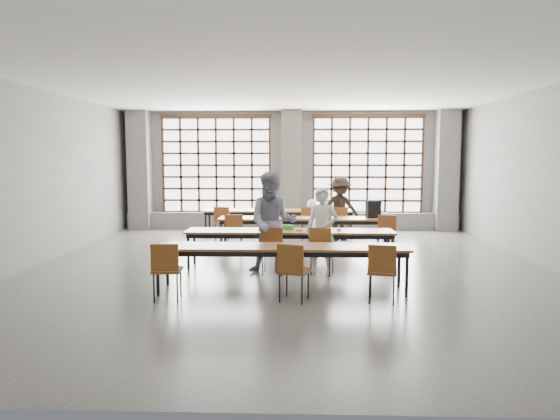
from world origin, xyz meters
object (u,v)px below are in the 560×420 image
(student_female, at_px, (273,223))
(laptop_front, at_px, (318,226))
(desk_row_c, at_px, (290,234))
(laptop_back, at_px, (328,207))
(student_male, at_px, (322,231))
(chair_mid_right, at_px, (386,230))
(plastic_bag, at_px, (312,205))
(desk_row_b, at_px, (305,220))
(student_back, at_px, (340,209))
(chair_front_left, at_px, (272,246))
(chair_front_right, at_px, (321,246))
(chair_near_left, at_px, (166,266))
(chair_back_mid, at_px, (309,220))
(backpack, at_px, (373,209))
(chair_back_left, at_px, (223,220))
(desk_row_a, at_px, (279,212))
(red_pouch, at_px, (167,267))
(chair_near_right, at_px, (382,267))
(chair_near_mid, at_px, (293,266))
(phone, at_px, (299,231))
(chair_back_right, at_px, (340,220))
(desk_row_d, at_px, (282,250))
(chair_mid_left, at_px, (234,229))
(green_box, at_px, (287,227))
(chair_mid_centre, at_px, (322,230))
(mouse, at_px, (339,230))

(student_female, xyz_separation_m, laptop_front, (0.86, 0.61, -0.14))
(desk_row_c, height_order, student_female, student_female)
(laptop_back, bearing_deg, student_male, -94.93)
(chair_mid_right, xyz_separation_m, plastic_bag, (-1.56, 2.38, 0.34))
(desk_row_b, bearing_deg, student_female, -103.76)
(student_back, bearing_deg, chair_front_left, -125.93)
(chair_front_right, distance_m, chair_near_left, 2.94)
(chair_back_mid, distance_m, backpack, 1.84)
(desk_row_c, height_order, chair_back_left, chair_back_left)
(desk_row_a, bearing_deg, laptop_back, 4.49)
(chair_front_right, bearing_deg, red_pouch, -145.37)
(chair_mid_right, bearing_deg, chair_near_right, -101.02)
(chair_near_mid, height_order, laptop_back, laptop_back)
(chair_front_left, bearing_deg, phone, 47.47)
(desk_row_c, relative_size, student_back, 2.45)
(laptop_back, xyz_separation_m, red_pouch, (-2.78, -6.12, -0.29))
(student_back, bearing_deg, chair_back_left, 168.40)
(phone, bearing_deg, chair_back_right, 71.73)
(chair_near_right, bearing_deg, desk_row_d, 157.08)
(desk_row_d, bearing_deg, backpack, 62.04)
(chair_near_left, xyz_separation_m, red_pouch, (-0.01, 0.08, -0.04))
(student_back, distance_m, backpack, 1.34)
(student_female, distance_m, laptop_front, 1.06)
(chair_back_left, height_order, chair_front_left, same)
(desk_row_c, xyz_separation_m, student_male, (0.60, -0.50, 0.13))
(desk_row_d, distance_m, chair_mid_left, 3.35)
(chair_near_mid, distance_m, green_box, 2.44)
(chair_mid_centre, distance_m, chair_front_left, 2.28)
(laptop_front, bearing_deg, desk_row_d, -109.78)
(desk_row_b, bearing_deg, mouse, -73.04)
(desk_row_a, xyz_separation_m, backpack, (2.27, -1.65, 0.27))
(student_back, xyz_separation_m, green_box, (-1.30, -3.16, -0.04))
(desk_row_a, height_order, desk_row_c, same)
(chair_near_right, bearing_deg, green_box, 120.50)
(desk_row_a, distance_m, student_back, 1.68)
(student_back, height_order, red_pouch, student_back)
(chair_mid_left, distance_m, mouse, 2.65)
(phone, relative_size, backpack, 0.33)
(chair_mid_centre, relative_size, chair_front_left, 1.00)
(student_female, distance_m, red_pouch, 2.36)
(chair_back_mid, distance_m, chair_mid_centre, 1.72)
(desk_row_b, relative_size, plastic_bag, 13.99)
(mouse, height_order, red_pouch, mouse)
(desk_row_c, distance_m, chair_near_mid, 2.35)
(chair_near_mid, bearing_deg, chair_mid_right, 61.52)
(desk_row_b, bearing_deg, backpack, 1.79)
(chair_front_left, height_order, phone, chair_front_left)
(student_back, relative_size, mouse, 16.68)
(chair_mid_right, bearing_deg, chair_front_right, -126.95)
(desk_row_a, xyz_separation_m, mouse, (1.30, -3.76, 0.08))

